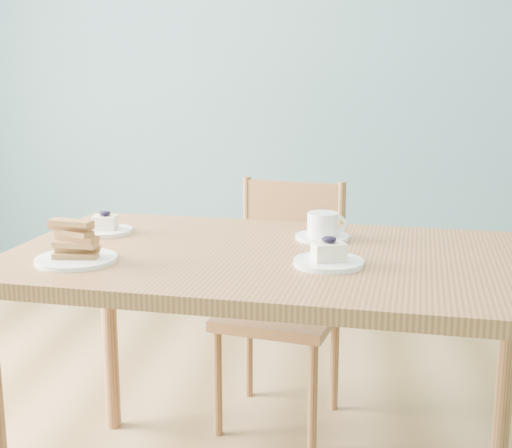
% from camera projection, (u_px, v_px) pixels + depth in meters
% --- Properties ---
extents(room, '(5.01, 5.01, 2.71)m').
position_uv_depth(room, '(235.00, 42.00, 2.05)').
color(room, '#997247').
rests_on(room, ground).
extents(dining_table, '(1.54, 0.99, 0.78)m').
position_uv_depth(dining_table, '(275.00, 281.00, 1.96)').
color(dining_table, '#9B663B').
rests_on(dining_table, ground).
extents(dining_chair, '(0.47, 0.46, 0.88)m').
position_uv_depth(dining_chair, '(282.00, 302.00, 2.57)').
color(dining_chair, '#9B663B').
rests_on(dining_chair, ground).
extents(cheesecake_plate_near, '(0.18, 0.18, 0.08)m').
position_uv_depth(cheesecake_plate_near, '(329.00, 258.00, 1.82)').
color(cheesecake_plate_near, white).
rests_on(cheesecake_plate_near, dining_table).
extents(cheesecake_plate_far, '(0.16, 0.16, 0.07)m').
position_uv_depth(cheesecake_plate_far, '(105.00, 227.00, 2.18)').
color(cheesecake_plate_far, white).
rests_on(cheesecake_plate_far, dining_table).
extents(coffee_cup, '(0.16, 0.16, 0.08)m').
position_uv_depth(coffee_cup, '(323.00, 228.00, 2.10)').
color(coffee_cup, white).
rests_on(coffee_cup, dining_table).
extents(biscotti_plate, '(0.21, 0.21, 0.11)m').
position_uv_depth(biscotti_plate, '(75.00, 247.00, 1.85)').
color(biscotti_plate, white).
rests_on(biscotti_plate, dining_table).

